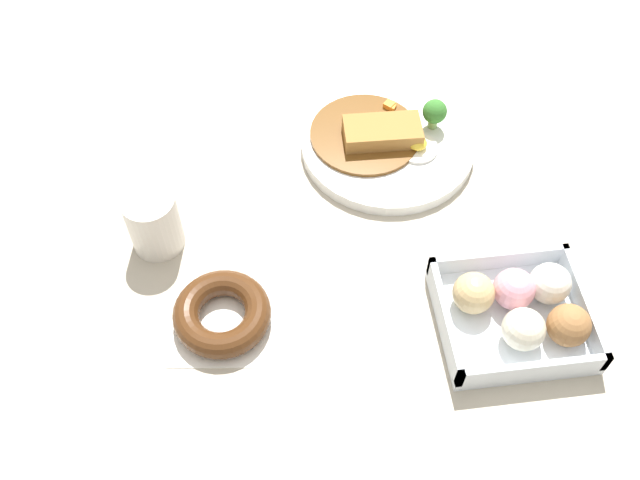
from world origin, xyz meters
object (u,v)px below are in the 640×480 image
(curry_plate, at_px, (387,141))
(donut_box, at_px, (520,310))
(coffee_mug, at_px, (154,222))
(chocolate_ring_donut, at_px, (222,314))

(curry_plate, xyz_separation_m, donut_box, (-0.11, 0.31, 0.01))
(donut_box, height_order, coffee_mug, coffee_mug)
(coffee_mug, bearing_deg, chocolate_ring_donut, 121.37)
(curry_plate, relative_size, coffee_mug, 2.84)
(coffee_mug, bearing_deg, donut_box, 158.34)
(curry_plate, height_order, coffee_mug, coffee_mug)
(chocolate_ring_donut, bearing_deg, curry_plate, -133.65)
(donut_box, xyz_separation_m, chocolate_ring_donut, (0.36, -0.04, -0.01))
(chocolate_ring_donut, height_order, coffee_mug, coffee_mug)
(curry_plate, height_order, donut_box, curry_plate)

